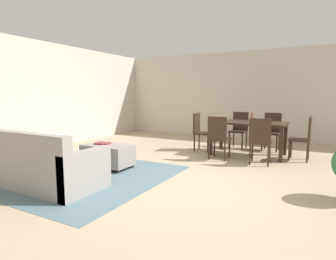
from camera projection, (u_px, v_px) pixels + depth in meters
ground_plane at (188, 183)px, 4.33m from camera, size 10.80×10.80×0.00m
wall_back at (256, 95)px, 8.52m from camera, size 9.00×0.12×2.70m
wall_left at (27, 95)px, 6.73m from camera, size 0.12×11.00×2.70m
area_rug at (77, 175)px, 4.80m from camera, size 3.00×2.80×0.01m
couch at (36, 166)px, 4.25m from camera, size 2.11×0.87×0.86m
ottoman_table at (108, 155)px, 5.24m from camera, size 0.92×0.53×0.44m
dining_table at (248, 126)px, 6.30m from camera, size 1.62×0.90×0.76m
dining_chair_near_left at (218, 135)px, 5.85m from camera, size 0.40×0.40×0.92m
dining_chair_near_right at (260, 139)px, 5.43m from camera, size 0.43×0.43×0.92m
dining_chair_far_left at (239, 128)px, 7.21m from camera, size 0.43×0.43×0.92m
dining_chair_far_right at (272, 129)px, 6.87m from camera, size 0.41×0.41×0.92m
dining_chair_head_east at (304, 136)px, 5.78m from camera, size 0.41×0.41×0.92m
dining_chair_head_west at (200, 130)px, 6.83m from camera, size 0.42×0.42×0.92m
vase_centerpiece at (252, 117)px, 6.21m from camera, size 0.09×0.09×0.21m
book_on_ottoman at (103, 143)px, 5.28m from camera, size 0.30×0.25×0.03m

